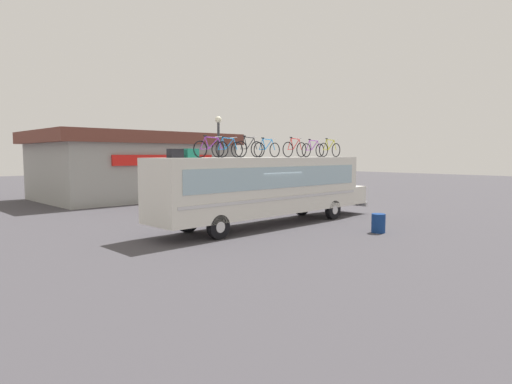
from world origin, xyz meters
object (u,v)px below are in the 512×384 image
(rooftop_bicycle_4, at_px, (267,149))
(rooftop_bicycle_5, at_px, (295,149))
(street_lamp, at_px, (219,152))
(rooftop_bicycle_7, at_px, (330,149))
(luggage_bag_2, at_px, (190,153))
(rooftop_bicycle_1, at_px, (211,148))
(bus, at_px, (268,186))
(rooftop_bicycle_3, at_px, (249,148))
(rooftop_bicycle_6, at_px, (313,150))
(rooftop_bicycle_2, at_px, (228,149))
(trash_bin, at_px, (378,223))
(luggage_bag_1, at_px, (175,153))

(rooftop_bicycle_4, relative_size, rooftop_bicycle_5, 1.01)
(rooftop_bicycle_5, xyz_separation_m, street_lamp, (-0.60, 5.07, -0.14))
(rooftop_bicycle_7, relative_size, street_lamp, 0.34)
(luggage_bag_2, height_order, rooftop_bicycle_1, rooftop_bicycle_1)
(bus, xyz_separation_m, rooftop_bicycle_7, (4.27, -0.37, 1.73))
(rooftop_bicycle_3, distance_m, rooftop_bicycle_6, 4.00)
(rooftop_bicycle_3, bearing_deg, rooftop_bicycle_5, -10.22)
(rooftop_bicycle_2, height_order, rooftop_bicycle_7, rooftop_bicycle_7)
(trash_bin, bearing_deg, rooftop_bicycle_6, 76.46)
(rooftop_bicycle_6, xyz_separation_m, street_lamp, (-1.97, 5.10, -0.12))
(luggage_bag_1, xyz_separation_m, rooftop_bicycle_7, (9.27, -0.41, 0.23))
(rooftop_bicycle_2, height_order, rooftop_bicycle_3, rooftop_bicycle_3)
(trash_bin, bearing_deg, rooftop_bicycle_4, 108.18)
(luggage_bag_2, bearing_deg, rooftop_bicycle_6, -2.67)
(rooftop_bicycle_7, bearing_deg, luggage_bag_1, 177.47)
(luggage_bag_2, xyz_separation_m, street_lamp, (5.31, 4.76, 0.09))
(rooftop_bicycle_2, distance_m, street_lamp, 5.78)
(luggage_bag_2, bearing_deg, rooftop_bicycle_3, 2.87)
(rooftop_bicycle_1, distance_m, rooftop_bicycle_2, 1.35)
(rooftop_bicycle_1, height_order, rooftop_bicycle_2, rooftop_bicycle_2)
(rooftop_bicycle_2, bearing_deg, street_lamp, 54.67)
(luggage_bag_1, height_order, trash_bin, luggage_bag_1)
(luggage_bag_1, xyz_separation_m, trash_bin, (6.95, -4.66, -2.93))
(luggage_bag_2, bearing_deg, bus, -1.01)
(luggage_bag_1, xyz_separation_m, rooftop_bicycle_5, (6.63, -0.27, 0.23))
(rooftop_bicycle_1, xyz_separation_m, rooftop_bicycle_3, (2.60, 0.60, 0.03))
(luggage_bag_2, xyz_separation_m, rooftop_bicycle_3, (3.31, 0.17, 0.22))
(luggage_bag_2, xyz_separation_m, rooftop_bicycle_1, (0.70, -0.44, 0.19))
(rooftop_bicycle_3, height_order, trash_bin, rooftop_bicycle_3)
(trash_bin, xyz_separation_m, street_lamp, (-0.92, 9.46, 3.02))
(bus, bearing_deg, luggage_bag_1, 179.54)
(rooftop_bicycle_7, bearing_deg, rooftop_bicycle_3, 173.35)
(trash_bin, bearing_deg, bus, 112.92)
(rooftop_bicycle_3, bearing_deg, rooftop_bicycle_1, -167.00)
(rooftop_bicycle_3, relative_size, street_lamp, 0.32)
(luggage_bag_2, distance_m, rooftop_bicycle_2, 1.98)
(street_lamp, bearing_deg, rooftop_bicycle_3, -113.48)
(rooftop_bicycle_5, height_order, street_lamp, street_lamp)
(rooftop_bicycle_7, bearing_deg, street_lamp, 121.84)
(luggage_bag_1, relative_size, rooftop_bicycle_6, 0.30)
(luggage_bag_2, bearing_deg, rooftop_bicycle_2, 1.48)
(rooftop_bicycle_4, bearing_deg, trash_bin, -71.82)
(luggage_bag_1, bearing_deg, rooftop_bicycle_5, -2.30)
(luggage_bag_2, bearing_deg, luggage_bag_1, -177.19)
(rooftop_bicycle_1, relative_size, rooftop_bicycle_2, 1.01)
(rooftop_bicycle_2, xyz_separation_m, trash_bin, (4.26, -4.74, -3.13))
(rooftop_bicycle_1, height_order, rooftop_bicycle_4, rooftop_bicycle_4)
(rooftop_bicycle_6, bearing_deg, rooftop_bicycle_2, 175.79)
(bus, xyz_separation_m, luggage_bag_2, (-4.28, 0.08, 1.50))
(rooftop_bicycle_3, bearing_deg, rooftop_bicycle_4, 5.25)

